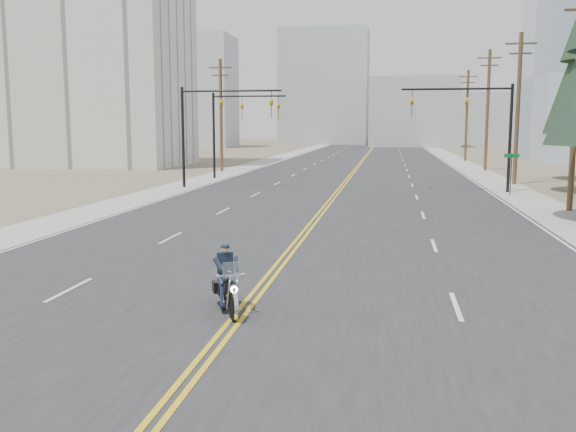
# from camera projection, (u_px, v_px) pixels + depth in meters

# --- Properties ---
(ground_plane) EXTENTS (400.00, 400.00, 0.00)m
(ground_plane) POSITION_uv_depth(u_px,v_px,m) (210.00, 354.00, 12.34)
(ground_plane) COLOR #776D56
(ground_plane) RESTS_ON ground
(road) EXTENTS (20.00, 200.00, 0.01)m
(road) POSITION_uv_depth(u_px,v_px,m) (363.00, 160.00, 80.79)
(road) COLOR #303033
(road) RESTS_ON ground
(sidewalk_left) EXTENTS (3.00, 200.00, 0.01)m
(sidewalk_left) POSITION_uv_depth(u_px,v_px,m) (273.00, 159.00, 82.57)
(sidewalk_left) COLOR #A5A5A0
(sidewalk_left) RESTS_ON ground
(sidewalk_right) EXTENTS (3.00, 200.00, 0.01)m
(sidewalk_right) POSITION_uv_depth(u_px,v_px,m) (457.00, 161.00, 79.01)
(sidewalk_right) COLOR #A5A5A0
(sidewalk_right) RESTS_ON ground
(traffic_mast_left) EXTENTS (7.10, 0.26, 7.00)m
(traffic_mast_left) POSITION_uv_depth(u_px,v_px,m) (211.00, 117.00, 44.33)
(traffic_mast_left) COLOR black
(traffic_mast_left) RESTS_ON ground
(traffic_mast_right) EXTENTS (7.10, 0.26, 7.00)m
(traffic_mast_right) POSITION_uv_depth(u_px,v_px,m) (479.00, 116.00, 41.55)
(traffic_mast_right) COLOR black
(traffic_mast_right) RESTS_ON ground
(traffic_mast_far) EXTENTS (6.10, 0.26, 7.00)m
(traffic_mast_far) POSITION_uv_depth(u_px,v_px,m) (234.00, 119.00, 52.22)
(traffic_mast_far) COLOR black
(traffic_mast_far) RESTS_ON ground
(street_sign) EXTENTS (0.90, 0.06, 2.62)m
(street_sign) POSITION_uv_depth(u_px,v_px,m) (511.00, 167.00, 39.75)
(street_sign) COLOR black
(street_sign) RESTS_ON ground
(utility_pole_b) EXTENTS (2.20, 0.30, 11.50)m
(utility_pole_b) POSITION_uv_depth(u_px,v_px,m) (576.00, 93.00, 32.05)
(utility_pole_b) COLOR brown
(utility_pole_b) RESTS_ON ground
(utility_pole_c) EXTENTS (2.20, 0.30, 11.00)m
(utility_pole_c) POSITION_uv_depth(u_px,v_px,m) (518.00, 106.00, 46.76)
(utility_pole_c) COLOR brown
(utility_pole_c) RESTS_ON ground
(utility_pole_d) EXTENTS (2.20, 0.30, 11.50)m
(utility_pole_d) POSITION_uv_depth(u_px,v_px,m) (488.00, 108.00, 61.39)
(utility_pole_d) COLOR brown
(utility_pole_d) RESTS_ON ground
(utility_pole_e) EXTENTS (2.20, 0.30, 11.00)m
(utility_pole_e) POSITION_uv_depth(u_px,v_px,m) (467.00, 114.00, 78.05)
(utility_pole_e) COLOR brown
(utility_pole_e) RESTS_ON ground
(utility_pole_left) EXTENTS (2.20, 0.30, 10.50)m
(utility_pole_left) POSITION_uv_depth(u_px,v_px,m) (221.00, 113.00, 60.45)
(utility_pole_left) COLOR brown
(utility_pole_left) RESTS_ON ground
(apartment_block) EXTENTS (18.00, 14.00, 30.00)m
(apartment_block) POSITION_uv_depth(u_px,v_px,m) (96.00, 25.00, 68.36)
(apartment_block) COLOR silver
(apartment_block) RESTS_ON ground
(haze_bldg_a) EXTENTS (14.00, 12.00, 22.00)m
(haze_bldg_a) POSITION_uv_depth(u_px,v_px,m) (198.00, 92.00, 128.68)
(haze_bldg_a) COLOR #B7BCC6
(haze_bldg_a) RESTS_ON ground
(haze_bldg_b) EXTENTS (18.00, 14.00, 14.00)m
(haze_bldg_b) POSITION_uv_depth(u_px,v_px,m) (414.00, 112.00, 132.35)
(haze_bldg_b) COLOR #ADB2B7
(haze_bldg_b) RESTS_ON ground
(haze_bldg_d) EXTENTS (20.00, 15.00, 26.00)m
(haze_bldg_d) POSITION_uv_depth(u_px,v_px,m) (325.00, 88.00, 149.28)
(haze_bldg_d) COLOR #ADB2B7
(haze_bldg_d) RESTS_ON ground
(haze_bldg_e) EXTENTS (14.00, 14.00, 12.00)m
(haze_bldg_e) POSITION_uv_depth(u_px,v_px,m) (482.00, 118.00, 154.31)
(haze_bldg_e) COLOR #B7BCC6
(haze_bldg_e) RESTS_ON ground
(haze_bldg_f) EXTENTS (12.00, 12.00, 16.00)m
(haze_bldg_f) POSITION_uv_depth(u_px,v_px,m) (154.00, 109.00, 146.10)
(haze_bldg_f) COLOR #ADB2B7
(haze_bldg_f) RESTS_ON ground
(motorcyclist) EXTENTS (1.62, 2.20, 1.58)m
(motorcyclist) POSITION_uv_depth(u_px,v_px,m) (228.00, 279.00, 14.98)
(motorcyclist) COLOR black
(motorcyclist) RESTS_ON ground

